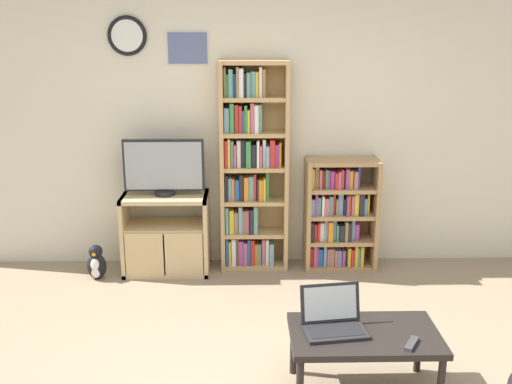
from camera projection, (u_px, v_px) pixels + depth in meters
The scene contains 9 objects.
wall_back at pixel (256, 124), 5.39m from camera, with size 6.12×0.09×2.60m.
tv_stand at pixel (166, 234), 5.37m from camera, with size 0.76×0.42×0.72m.
television at pixel (164, 167), 5.22m from camera, with size 0.70×0.18×0.50m.
bookshelf_tall at pixel (250, 170), 5.35m from camera, with size 0.60×0.26×1.88m.
bookshelf_short at pixel (338, 215), 5.45m from camera, with size 0.65×0.31×1.02m.
coffee_table at pixel (364, 339), 3.58m from camera, with size 0.89×0.53×0.41m.
laptop at pixel (333, 319), 3.59m from camera, with size 0.40×0.32×0.25m.
remote_near_laptop at pixel (412, 344), 3.42m from camera, with size 0.12×0.16×0.02m.
penguin_figurine at pixel (96, 263), 5.26m from camera, with size 0.17×0.15×0.31m.
Camera 1 is at (-0.13, -3.05, 2.19)m, focal length 42.00 mm.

